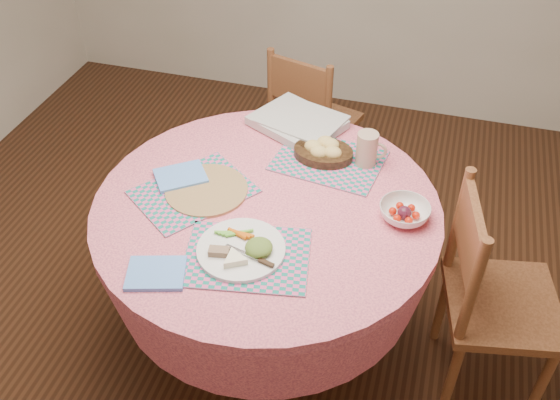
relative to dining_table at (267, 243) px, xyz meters
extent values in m
plane|color=#331C0F|center=(0.00, 0.00, -0.56)|extent=(4.00, 4.00, 0.00)
cylinder|color=pink|center=(0.00, 0.00, 0.17)|extent=(1.24, 1.24, 0.04)
cone|color=pink|center=(0.00, 0.00, 0.00)|extent=(1.24, 1.24, 0.30)
cylinder|color=black|center=(0.00, 0.00, -0.34)|extent=(0.14, 0.14, 0.44)
cylinder|color=black|center=(0.00, 0.00, -0.53)|extent=(0.56, 0.56, 0.06)
cube|color=brown|center=(0.88, 0.06, -0.13)|extent=(0.47, 0.49, 0.04)
cylinder|color=brown|center=(1.07, -0.08, -0.34)|extent=(0.04, 0.04, 0.43)
cylinder|color=brown|center=(1.00, 0.26, -0.34)|extent=(0.04, 0.04, 0.43)
cylinder|color=brown|center=(0.75, -0.14, -0.34)|extent=(0.04, 0.04, 0.43)
cylinder|color=brown|center=(0.69, 0.20, -0.34)|extent=(0.04, 0.04, 0.43)
cylinder|color=brown|center=(0.73, -0.14, 0.11)|extent=(0.04, 0.04, 0.48)
cylinder|color=brown|center=(0.67, 0.19, 0.11)|extent=(0.04, 0.04, 0.48)
cube|color=brown|center=(0.70, 0.02, 0.21)|extent=(0.09, 0.34, 0.23)
cube|color=brown|center=(-0.08, 1.09, -0.16)|extent=(0.48, 0.46, 0.04)
cylinder|color=brown|center=(0.12, 1.19, -0.36)|extent=(0.04, 0.04, 0.40)
cylinder|color=brown|center=(-0.19, 1.28, -0.36)|extent=(0.04, 0.04, 0.40)
cylinder|color=brown|center=(0.03, 0.90, -0.36)|extent=(0.04, 0.04, 0.40)
cylinder|color=brown|center=(-0.27, 0.99, -0.36)|extent=(0.04, 0.04, 0.40)
cylinder|color=brown|center=(0.03, 0.88, 0.06)|extent=(0.04, 0.04, 0.44)
cylinder|color=brown|center=(-0.28, 0.97, 0.06)|extent=(0.04, 0.04, 0.44)
cube|color=brown|center=(-0.12, 0.93, 0.15)|extent=(0.31, 0.11, 0.21)
cube|color=#167D6E|center=(0.02, -0.27, 0.20)|extent=(0.45, 0.37, 0.01)
cube|color=#167D6E|center=(-0.27, -0.01, 0.20)|extent=(0.48, 0.50, 0.01)
cube|color=#167D6E|center=(0.16, 0.31, 0.20)|extent=(0.44, 0.35, 0.01)
cylinder|color=#92613F|center=(-0.23, 0.01, 0.20)|extent=(0.30, 0.30, 0.01)
cube|color=#5E97F1|center=(-0.23, -0.42, 0.20)|extent=(0.21, 0.19, 0.01)
cube|color=#5E97F1|center=(-0.35, 0.05, 0.21)|extent=(0.23, 0.22, 0.01)
cylinder|color=white|center=(-0.01, -0.25, 0.21)|extent=(0.29, 0.29, 0.01)
ellipsoid|color=#335D1F|center=(0.05, -0.26, 0.23)|extent=(0.10, 0.10, 0.04)
cylinder|color=#FFF7CC|center=(-0.02, -0.32, 0.23)|extent=(0.12, 0.12, 0.02)
cube|color=brown|center=(-0.07, -0.29, 0.23)|extent=(0.07, 0.05, 0.02)
cube|color=silver|center=(0.01, -0.28, 0.22)|extent=(0.15, 0.05, 0.00)
cylinder|color=black|center=(0.13, 0.32, 0.22)|extent=(0.23, 0.23, 0.03)
ellipsoid|color=tan|center=(0.09, 0.32, 0.25)|extent=(0.07, 0.06, 0.05)
ellipsoid|color=tan|center=(0.15, 0.35, 0.25)|extent=(0.07, 0.06, 0.05)
ellipsoid|color=tan|center=(0.17, 0.30, 0.25)|extent=(0.07, 0.06, 0.05)
ellipsoid|color=tan|center=(0.12, 0.29, 0.25)|extent=(0.07, 0.06, 0.05)
ellipsoid|color=tan|center=(0.13, 0.36, 0.25)|extent=(0.07, 0.06, 0.05)
cylinder|color=tan|center=(0.29, 0.33, 0.27)|extent=(0.08, 0.08, 0.13)
torus|color=tan|center=(0.34, 0.33, 0.27)|extent=(0.07, 0.01, 0.07)
imported|color=white|center=(0.48, 0.06, 0.22)|extent=(0.19, 0.19, 0.05)
sphere|color=red|center=(0.52, 0.06, 0.22)|extent=(0.03, 0.03, 0.03)
sphere|color=red|center=(0.50, 0.09, 0.22)|extent=(0.03, 0.03, 0.03)
sphere|color=red|center=(0.46, 0.09, 0.22)|extent=(0.03, 0.03, 0.03)
sphere|color=red|center=(0.44, 0.06, 0.22)|extent=(0.03, 0.03, 0.03)
sphere|color=red|center=(0.46, 0.02, 0.22)|extent=(0.03, 0.03, 0.03)
sphere|color=red|center=(0.50, 0.02, 0.22)|extent=(0.03, 0.03, 0.03)
sphere|color=#481426|center=(0.48, 0.06, 0.22)|extent=(0.05, 0.05, 0.05)
cube|color=silver|center=(-0.02, 0.50, 0.22)|extent=(0.42, 0.39, 0.03)
cube|color=silver|center=(0.00, 0.50, 0.24)|extent=(0.38, 0.34, 0.01)
camera|label=1|loc=(0.51, -1.59, 1.63)|focal=40.00mm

